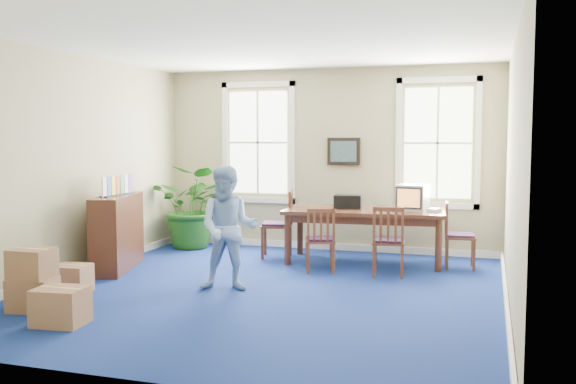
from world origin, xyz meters
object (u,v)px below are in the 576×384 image
(chair_near_left, at_px, (320,239))
(cardboard_boxes, at_px, (52,277))
(crt_tv, at_px, (412,198))
(credenza, at_px, (117,231))
(potted_plant, at_px, (194,207))
(man, at_px, (229,228))
(conference_table, at_px, (364,236))

(chair_near_left, bearing_deg, cardboard_boxes, 32.02)
(crt_tv, xyz_separation_m, credenza, (-4.22, -1.70, -0.48))
(chair_near_left, distance_m, credenza, 3.07)
(potted_plant, bearing_deg, credenza, -97.98)
(chair_near_left, bearing_deg, man, 41.83)
(potted_plant, height_order, cardboard_boxes, potted_plant)
(potted_plant, distance_m, cardboard_boxes, 4.30)
(man, relative_size, cardboard_boxes, 1.23)
(crt_tv, bearing_deg, cardboard_boxes, -124.52)
(crt_tv, relative_size, credenza, 0.33)
(conference_table, bearing_deg, crt_tv, -0.03)
(crt_tv, bearing_deg, chair_near_left, -135.35)
(crt_tv, relative_size, potted_plant, 0.33)
(credenza, bearing_deg, crt_tv, 6.24)
(conference_table, xyz_separation_m, man, (-1.35, -2.36, 0.39))
(conference_table, height_order, potted_plant, potted_plant)
(man, bearing_deg, cardboard_boxes, -150.27)
(chair_near_left, relative_size, cardboard_boxes, 0.72)
(conference_table, height_order, crt_tv, crt_tv)
(potted_plant, relative_size, cardboard_boxes, 1.12)
(credenza, xyz_separation_m, potted_plant, (0.29, 2.05, 0.17))
(chair_near_left, xyz_separation_m, man, (-0.84, -1.51, 0.34))
(potted_plant, bearing_deg, crt_tv, -5.04)
(crt_tv, distance_m, chair_near_left, 1.65)
(crt_tv, distance_m, potted_plant, 3.96)
(chair_near_left, bearing_deg, potted_plant, -44.31)
(potted_plant, xyz_separation_m, cardboard_boxes, (0.25, -4.28, -0.37))
(chair_near_left, height_order, potted_plant, potted_plant)
(conference_table, relative_size, potted_plant, 1.67)
(chair_near_left, bearing_deg, credenza, -4.25)
(man, height_order, potted_plant, man)
(conference_table, height_order, credenza, credenza)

